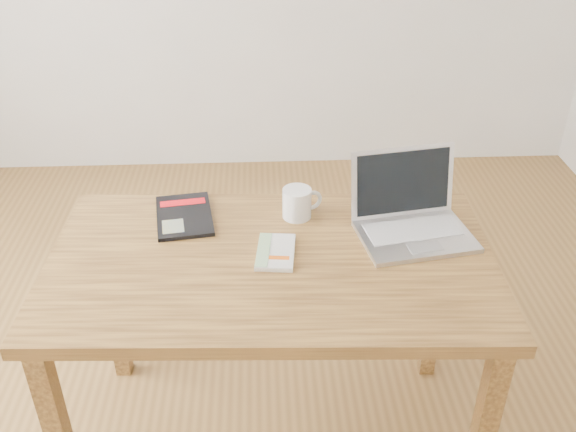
{
  "coord_description": "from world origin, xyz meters",
  "views": [
    {
      "loc": [
        0.13,
        -1.53,
        1.81
      ],
      "look_at": [
        0.21,
        0.0,
        0.85
      ],
      "focal_mm": 40.0,
      "sensor_mm": 36.0,
      "label": 1
    }
  ],
  "objects_px": {
    "desk": "(272,283)",
    "laptop": "(411,216)",
    "black_guidebook": "(184,216)",
    "coffee_mug": "(298,202)",
    "white_guidebook": "(275,252)"
  },
  "relations": [
    {
      "from": "desk",
      "to": "laptop",
      "type": "relative_size",
      "value": 3.54
    },
    {
      "from": "black_guidebook",
      "to": "coffee_mug",
      "type": "height_order",
      "value": "coffee_mug"
    },
    {
      "from": "desk",
      "to": "laptop",
      "type": "distance_m",
      "value": 0.46
    },
    {
      "from": "desk",
      "to": "coffee_mug",
      "type": "bearing_deg",
      "value": 70.4
    },
    {
      "from": "white_guidebook",
      "to": "laptop",
      "type": "xyz_separation_m",
      "value": [
        0.41,
        0.11,
        0.04
      ]
    },
    {
      "from": "laptop",
      "to": "coffee_mug",
      "type": "distance_m",
      "value": 0.34
    },
    {
      "from": "desk",
      "to": "coffee_mug",
      "type": "xyz_separation_m",
      "value": [
        0.09,
        0.22,
        0.14
      ]
    },
    {
      "from": "coffee_mug",
      "to": "black_guidebook",
      "type": "bearing_deg",
      "value": 160.09
    },
    {
      "from": "white_guidebook",
      "to": "black_guidebook",
      "type": "relative_size",
      "value": 0.67
    },
    {
      "from": "black_guidebook",
      "to": "laptop",
      "type": "relative_size",
      "value": 0.75
    },
    {
      "from": "white_guidebook",
      "to": "desk",
      "type": "bearing_deg",
      "value": -119.13
    },
    {
      "from": "white_guidebook",
      "to": "laptop",
      "type": "height_order",
      "value": "laptop"
    },
    {
      "from": "white_guidebook",
      "to": "coffee_mug",
      "type": "distance_m",
      "value": 0.22
    },
    {
      "from": "desk",
      "to": "black_guidebook",
      "type": "distance_m",
      "value": 0.36
    },
    {
      "from": "black_guidebook",
      "to": "laptop",
      "type": "bearing_deg",
      "value": -17.15
    }
  ]
}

